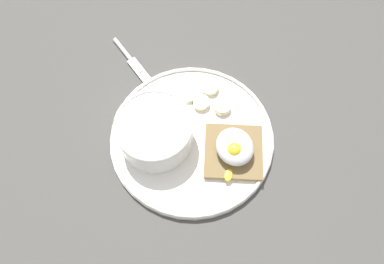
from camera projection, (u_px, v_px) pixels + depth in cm
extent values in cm
cube|color=#494744|center=(192.00, 142.00, 62.62)|extent=(120.00, 120.00, 2.00)
cylinder|color=white|center=(192.00, 138.00, 61.25)|extent=(26.63, 26.63, 1.00)
torus|color=white|center=(192.00, 136.00, 60.52)|extent=(26.43, 26.43, 0.60)
cylinder|color=white|center=(155.00, 132.00, 58.01)|extent=(11.76, 11.76, 5.74)
torus|color=white|center=(153.00, 124.00, 55.39)|extent=(11.96, 11.96, 0.60)
cylinder|color=#BC6076|center=(155.00, 134.00, 58.60)|extent=(10.36, 10.36, 4.05)
ellipsoid|color=#BC6076|center=(154.00, 129.00, 56.93)|extent=(9.84, 9.84, 1.20)
ellipsoid|color=olive|center=(167.00, 112.00, 57.67)|extent=(2.15, 1.89, 0.78)
ellipsoid|color=beige|center=(144.00, 128.00, 56.54)|extent=(1.78, 2.20, 0.81)
ellipsoid|color=#A57A64|center=(150.00, 138.00, 55.84)|extent=(1.78, 2.19, 0.81)
ellipsoid|color=#8F634C|center=(175.00, 137.00, 56.12)|extent=(1.41, 1.39, 0.51)
ellipsoid|color=tan|center=(164.00, 118.00, 57.36)|extent=(1.72, 1.79, 0.65)
ellipsoid|color=beige|center=(154.00, 129.00, 56.52)|extent=(1.96, 1.59, 0.73)
ellipsoid|color=tan|center=(160.00, 137.00, 56.05)|extent=(1.62, 1.14, 0.65)
cube|color=olive|center=(234.00, 151.00, 58.83)|extent=(12.33, 12.33, 0.30)
cube|color=tan|center=(233.00, 152.00, 59.19)|extent=(12.09, 12.09, 1.00)
ellipsoid|color=white|center=(235.00, 147.00, 57.16)|extent=(6.32, 5.70, 3.45)
sphere|color=yellow|center=(234.00, 150.00, 56.05)|extent=(2.46, 2.46, 2.46)
ellipsoid|color=yellow|center=(228.00, 175.00, 56.90)|extent=(2.31, 2.18, 0.36)
cylinder|color=beige|center=(201.00, 103.00, 62.64)|extent=(3.45, 3.37, 1.47)
cylinder|color=#B3AA8A|center=(201.00, 101.00, 62.10)|extent=(0.61, 0.60, 0.17)
cylinder|color=#EFE6BC|center=(222.00, 107.00, 62.31)|extent=(3.29, 3.20, 1.41)
cylinder|color=#BAB392|center=(222.00, 106.00, 61.81)|extent=(0.58, 0.57, 0.18)
cylinder|color=beige|center=(210.00, 88.00, 63.87)|extent=(2.97, 3.08, 1.44)
cylinder|color=tan|center=(210.00, 86.00, 63.41)|extent=(0.53, 0.55, 0.20)
cylinder|color=#ECE9BD|center=(188.00, 94.00, 63.58)|extent=(3.39, 3.40, 0.96)
cylinder|color=#B8B594|center=(188.00, 92.00, 63.15)|extent=(0.61, 0.61, 0.13)
cylinder|color=silver|center=(128.00, 56.00, 68.06)|extent=(9.09, 2.57, 0.80)
cube|color=silver|center=(141.00, 73.00, 66.55)|extent=(7.18, 2.94, 0.30)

